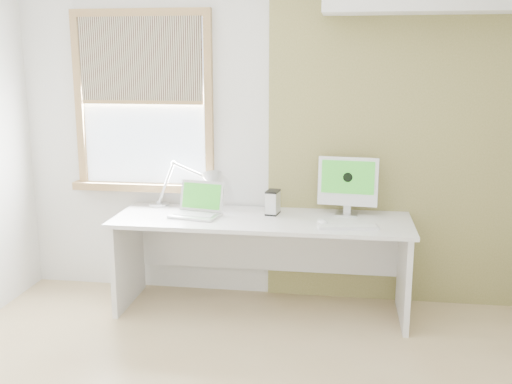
% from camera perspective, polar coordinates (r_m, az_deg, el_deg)
% --- Properties ---
extents(room, '(4.04, 3.54, 2.64)m').
position_cam_1_polar(room, '(2.93, -2.98, 1.34)').
color(room, tan).
rests_on(room, ground).
extents(accent_wall, '(2.00, 0.02, 2.60)m').
position_cam_1_polar(accent_wall, '(4.61, 13.73, 5.09)').
color(accent_wall, olive).
rests_on(accent_wall, room).
extents(window, '(1.20, 0.14, 1.42)m').
position_cam_1_polar(window, '(4.80, -10.84, 8.44)').
color(window, '#A27B49').
rests_on(window, room).
extents(desk, '(2.20, 0.70, 0.73)m').
position_cam_1_polar(desk, '(4.50, 0.64, -4.72)').
color(desk, silver).
rests_on(desk, room).
extents(desk_lamp, '(0.65, 0.26, 0.37)m').
position_cam_1_polar(desk_lamp, '(4.64, -5.22, 0.74)').
color(desk_lamp, silver).
rests_on(desk_lamp, desk).
extents(laptop, '(0.40, 0.34, 0.25)m').
position_cam_1_polar(laptop, '(4.48, -5.60, -1.45)').
color(laptop, silver).
rests_on(laptop, desk).
extents(phone_dock, '(0.08, 0.08, 0.12)m').
position_cam_1_polar(phone_dock, '(4.52, 1.62, -1.62)').
color(phone_dock, silver).
rests_on(phone_dock, desk).
extents(external_drive, '(0.11, 0.15, 0.18)m').
position_cam_1_polar(external_drive, '(4.48, 1.63, -1.00)').
color(external_drive, silver).
rests_on(external_drive, desk).
extents(imac, '(0.45, 0.16, 0.44)m').
position_cam_1_polar(imac, '(4.48, 8.85, 0.89)').
color(imac, silver).
rests_on(imac, desk).
extents(keyboard, '(0.43, 0.18, 0.02)m').
position_cam_1_polar(keyboard, '(4.17, 8.87, -3.33)').
color(keyboard, white).
rests_on(keyboard, desk).
extents(mouse, '(0.11, 0.13, 0.03)m').
position_cam_1_polar(mouse, '(4.24, 6.43, -2.88)').
color(mouse, white).
rests_on(mouse, desk).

